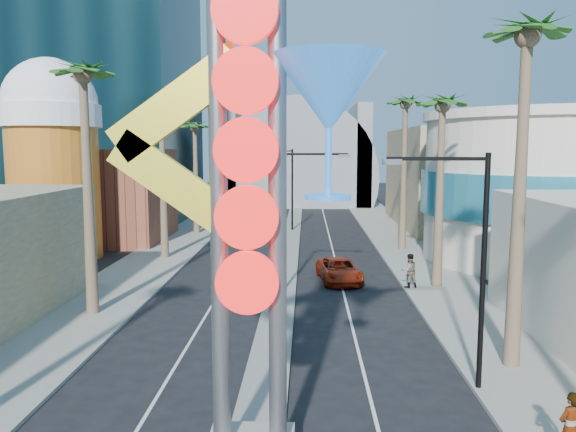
# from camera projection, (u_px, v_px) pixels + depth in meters

# --- Properties ---
(sidewalk_west) EXTENTS (5.00, 100.00, 0.15)m
(sidewalk_west) POSITION_uv_depth(u_px,v_px,m) (174.00, 246.00, 46.21)
(sidewalk_west) COLOR gray
(sidewalk_west) RESTS_ON ground
(sidewalk_east) EXTENTS (5.00, 100.00, 0.15)m
(sidewalk_east) POSITION_uv_depth(u_px,v_px,m) (406.00, 247.00, 45.59)
(sidewalk_east) COLOR gray
(sidewalk_east) RESTS_ON ground
(median) EXTENTS (1.60, 84.00, 0.15)m
(median) POSITION_uv_depth(u_px,v_px,m) (290.00, 241.00, 48.88)
(median) COLOR gray
(median) RESTS_ON ground
(brick_filler_west) EXTENTS (10.00, 10.00, 8.00)m
(brick_filler_west) POSITION_uv_depth(u_px,v_px,m) (107.00, 195.00, 48.93)
(brick_filler_west) COLOR brown
(brick_filler_west) RESTS_ON ground
(filler_east) EXTENTS (10.00, 20.00, 10.00)m
(filler_east) POSITION_uv_depth(u_px,v_px,m) (449.00, 178.00, 57.67)
(filler_east) COLOR #8E7C5B
(filler_east) RESTS_ON ground
(beer_mug) EXTENTS (7.00, 7.00, 14.50)m
(beer_mug) POSITION_uv_depth(u_px,v_px,m) (53.00, 152.00, 40.55)
(beer_mug) COLOR #C6711A
(beer_mug) RESTS_ON ground
(turquoise_building) EXTENTS (16.60, 16.60, 10.60)m
(turquoise_building) POSITION_uv_depth(u_px,v_px,m) (541.00, 189.00, 39.72)
(turquoise_building) COLOR beige
(turquoise_building) RESTS_ON ground
(canopy) EXTENTS (22.00, 16.00, 22.00)m
(canopy) POSITION_uv_depth(u_px,v_px,m) (297.00, 174.00, 82.09)
(canopy) COLOR slate
(canopy) RESTS_ON ground
(neon_sign) EXTENTS (6.53, 2.60, 12.55)m
(neon_sign) POSITION_uv_depth(u_px,v_px,m) (282.00, 184.00, 13.21)
(neon_sign) COLOR gray
(neon_sign) RESTS_ON ground
(streetlight_0) EXTENTS (3.79, 0.25, 8.00)m
(streetlight_0) POSITION_uv_depth(u_px,v_px,m) (291.00, 208.00, 30.42)
(streetlight_0) COLOR black
(streetlight_0) RESTS_ON ground
(streetlight_1) EXTENTS (3.79, 0.25, 8.00)m
(streetlight_1) POSITION_uv_depth(u_px,v_px,m) (287.00, 181.00, 54.26)
(streetlight_1) COLOR black
(streetlight_1) RESTS_ON ground
(streetlight_2) EXTENTS (3.45, 0.25, 8.00)m
(streetlight_2) POSITION_uv_depth(u_px,v_px,m) (470.00, 250.00, 18.32)
(streetlight_2) COLOR black
(streetlight_2) RESTS_ON ground
(palm_1) EXTENTS (2.40, 2.40, 12.70)m
(palm_1) POSITION_uv_depth(u_px,v_px,m) (83.00, 90.00, 26.04)
(palm_1) COLOR brown
(palm_1) RESTS_ON ground
(palm_2) EXTENTS (2.40, 2.40, 11.20)m
(palm_2) POSITION_uv_depth(u_px,v_px,m) (162.00, 129.00, 40.09)
(palm_2) COLOR brown
(palm_2) RESTS_ON ground
(palm_3) EXTENTS (2.40, 2.40, 11.20)m
(palm_3) POSITION_uv_depth(u_px,v_px,m) (195.00, 133.00, 51.99)
(palm_3) COLOR brown
(palm_3) RESTS_ON ground
(palm_5) EXTENTS (2.40, 2.40, 13.20)m
(palm_5) POSITION_uv_depth(u_px,v_px,m) (526.00, 57.00, 19.44)
(palm_5) COLOR brown
(palm_5) RESTS_ON ground
(palm_6) EXTENTS (2.40, 2.40, 11.70)m
(palm_6) POSITION_uv_depth(u_px,v_px,m) (442.00, 116.00, 31.51)
(palm_6) COLOR brown
(palm_6) RESTS_ON ground
(palm_7) EXTENTS (2.40, 2.40, 12.70)m
(palm_7) POSITION_uv_depth(u_px,v_px,m) (405.00, 113.00, 43.30)
(palm_7) COLOR brown
(palm_7) RESTS_ON ground
(red_pickup) EXTENTS (2.92, 5.24, 1.39)m
(red_pickup) POSITION_uv_depth(u_px,v_px,m) (339.00, 270.00, 34.25)
(red_pickup) COLOR #99240B
(red_pickup) RESTS_ON ground
(pedestrian_a) EXTENTS (0.81, 0.66, 1.93)m
(pedestrian_a) POSITION_uv_depth(u_px,v_px,m) (570.00, 429.00, 14.15)
(pedestrian_a) COLOR gray
(pedestrian_a) RESTS_ON sidewalk_east
(pedestrian_b) EXTENTS (1.11, 0.96, 1.96)m
(pedestrian_b) POSITION_uv_depth(u_px,v_px,m) (409.00, 271.00, 32.17)
(pedestrian_b) COLOR gray
(pedestrian_b) RESTS_ON sidewalk_east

